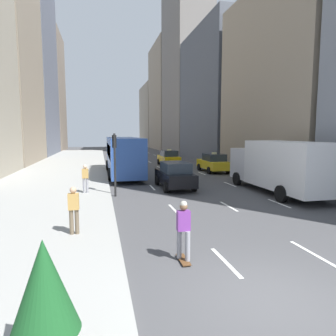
% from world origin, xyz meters
% --- Properties ---
extents(ground_plane, '(160.00, 160.00, 0.00)m').
position_xyz_m(ground_plane, '(0.00, 0.00, 0.00)').
color(ground_plane, '#474749').
extents(sidewalk_left, '(8.00, 66.00, 0.15)m').
position_xyz_m(sidewalk_left, '(-7.00, 27.00, 0.07)').
color(sidewalk_left, '#9E9E99').
rests_on(sidewalk_left, ground).
extents(lane_markings, '(5.72, 56.00, 0.01)m').
position_xyz_m(lane_markings, '(2.60, 23.00, 0.01)').
color(lane_markings, white).
rests_on(lane_markings, ground).
extents(building_row_left, '(6.00, 71.27, 30.80)m').
position_xyz_m(building_row_left, '(-14.00, 35.55, 13.10)').
color(building_row_left, '#4C515B').
rests_on(building_row_left, ground).
extents(building_row_right, '(6.00, 91.25, 35.72)m').
position_xyz_m(building_row_right, '(12.00, 44.45, 12.43)').
color(building_row_right, gray).
rests_on(building_row_right, ground).
extents(taxi_lead, '(2.02, 4.40, 1.87)m').
position_xyz_m(taxi_lead, '(6.80, 20.81, 0.88)').
color(taxi_lead, yellow).
rests_on(taxi_lead, ground).
extents(taxi_second, '(2.02, 4.40, 1.87)m').
position_xyz_m(taxi_second, '(4.00, 27.29, 0.88)').
color(taxi_second, yellow).
rests_on(taxi_second, ground).
extents(sedan_black_near, '(2.02, 4.67, 1.75)m').
position_xyz_m(sedan_black_near, '(1.20, 13.43, 0.89)').
color(sedan_black_near, black).
rests_on(sedan_black_near, ground).
extents(city_bus, '(2.80, 11.61, 3.25)m').
position_xyz_m(city_bus, '(-1.61, 20.72, 1.79)').
color(city_bus, '#2D519E').
rests_on(city_bus, ground).
extents(box_truck, '(2.58, 8.40, 3.15)m').
position_xyz_m(box_truck, '(6.80, 10.37, 1.71)').
color(box_truck, silver).
rests_on(box_truck, ground).
extents(skateboarder, '(0.36, 0.80, 1.75)m').
position_xyz_m(skateboarder, '(-1.34, 2.32, 0.96)').
color(skateboarder, brown).
rests_on(skateboarder, ground).
extents(planter_with_shrub, '(1.00, 1.00, 1.95)m').
position_xyz_m(planter_with_shrub, '(-4.40, -1.08, 1.15)').
color(planter_with_shrub, beige).
rests_on(planter_with_shrub, sidewalk_left).
extents(pedestrian_near_curb, '(0.36, 0.22, 1.65)m').
position_xyz_m(pedestrian_near_curb, '(-4.48, 4.97, 1.07)').
color(pedestrian_near_curb, brown).
rests_on(pedestrian_near_curb, sidewalk_left).
extents(pedestrian_mid_block, '(0.36, 0.22, 1.65)m').
position_xyz_m(pedestrian_mid_block, '(-4.43, 12.39, 1.07)').
color(pedestrian_mid_block, gray).
rests_on(pedestrian_mid_block, sidewalk_left).
extents(traffic_light_pole, '(0.24, 0.42, 3.60)m').
position_xyz_m(traffic_light_pole, '(-2.75, 11.77, 2.41)').
color(traffic_light_pole, black).
rests_on(traffic_light_pole, ground).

